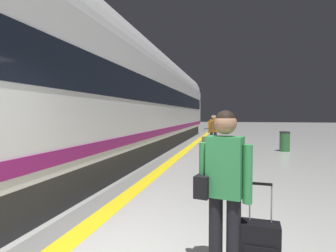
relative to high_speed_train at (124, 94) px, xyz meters
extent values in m
cube|color=yellow|center=(2.06, 1.99, -2.50)|extent=(0.36, 80.00, 0.01)
cube|color=slate|center=(1.76, 1.99, -2.50)|extent=(0.57, 80.00, 0.01)
cube|color=#38383D|center=(0.00, 0.50, -2.15)|extent=(2.67, 26.40, 0.70)
cube|color=white|center=(0.00, 0.50, -0.35)|extent=(2.90, 27.50, 2.90)
cylinder|color=white|center=(0.00, 0.50, 1.05)|extent=(2.84, 26.95, 2.84)
cube|color=black|center=(0.00, 0.50, 0.00)|extent=(2.93, 25.85, 0.80)
cube|color=#8C1966|center=(0.00, 0.50, -1.50)|extent=(2.94, 26.95, 0.24)
cube|color=gray|center=(-1.46, 4.62, -0.60)|extent=(0.02, 0.90, 2.00)
cylinder|color=black|center=(4.19, -7.53, -2.07)|extent=(0.14, 0.14, 0.86)
cylinder|color=black|center=(4.01, -7.49, -2.07)|extent=(0.14, 0.14, 0.86)
cube|color=#338C4C|center=(4.10, -7.51, -1.34)|extent=(0.39, 0.28, 0.61)
cylinder|color=#338C4C|center=(4.32, -7.58, -1.39)|extent=(0.09, 0.09, 0.57)
cylinder|color=#338C4C|center=(3.88, -7.47, -1.39)|extent=(0.09, 0.09, 0.57)
sphere|color=#A37556|center=(4.10, -7.51, -0.90)|extent=(0.22, 0.22, 0.22)
sphere|color=black|center=(4.10, -7.51, -0.87)|extent=(0.21, 0.21, 0.21)
cube|color=black|center=(3.90, -7.49, -1.54)|extent=(0.21, 0.31, 0.22)
cube|color=black|center=(4.45, -7.48, -2.17)|extent=(0.40, 0.25, 0.55)
cylinder|color=gray|center=(4.56, -7.44, -1.70)|extent=(0.02, 0.02, 0.38)
cylinder|color=gray|center=(4.35, -7.42, -1.70)|extent=(0.02, 0.02, 0.38)
cube|color=black|center=(4.46, -7.43, -1.51)|extent=(0.22, 0.04, 0.02)
cylinder|color=#383842|center=(3.24, 2.91, -2.08)|extent=(0.14, 0.14, 0.85)
cylinder|color=#383842|center=(3.42, 2.92, -2.08)|extent=(0.14, 0.14, 0.85)
cube|color=orange|center=(3.33, 2.92, -1.35)|extent=(0.35, 0.22, 0.61)
cylinder|color=orange|center=(3.10, 2.92, -1.40)|extent=(0.09, 0.09, 0.57)
cylinder|color=orange|center=(3.55, 2.94, -1.40)|extent=(0.09, 0.09, 0.57)
sphere|color=beige|center=(3.33, 2.92, -0.92)|extent=(0.22, 0.22, 0.22)
sphere|color=black|center=(3.33, 2.92, -0.89)|extent=(0.20, 0.20, 0.20)
cube|color=brown|center=(3.34, 2.77, -1.33)|extent=(0.27, 0.16, 0.40)
cube|color=#596038|center=(3.01, 2.64, -2.15)|extent=(0.42, 0.31, 0.58)
cube|color=#596038|center=(2.98, 2.75, -2.22)|extent=(0.31, 0.10, 0.32)
cylinder|color=black|center=(2.89, 2.54, -2.47)|extent=(0.03, 0.06, 0.06)
cylinder|color=black|center=(3.16, 2.61, -2.47)|extent=(0.03, 0.06, 0.06)
cylinder|color=gray|center=(2.92, 2.56, -1.67)|extent=(0.02, 0.02, 0.38)
cylinder|color=gray|center=(3.12, 2.61, -1.67)|extent=(0.02, 0.02, 0.38)
cube|color=black|center=(3.02, 2.59, -1.48)|extent=(0.22, 0.08, 0.02)
cylinder|color=#2D6638|center=(6.53, 3.10, -2.08)|extent=(0.44, 0.44, 0.85)
cylinder|color=#262628|center=(6.53, 3.10, -1.62)|extent=(0.46, 0.46, 0.06)
camera|label=1|loc=(4.16, -10.33, -0.81)|focal=29.53mm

